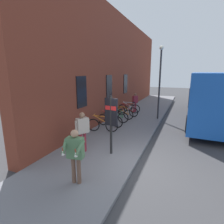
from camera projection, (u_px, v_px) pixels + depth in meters
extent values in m
plane|color=#38383A|center=(176.00, 126.00, 11.60)|extent=(60.00, 60.00, 0.00)
cube|color=slate|center=(141.00, 114.00, 14.43)|extent=(24.00, 3.50, 0.12)
cube|color=brown|center=(122.00, 67.00, 15.28)|extent=(22.00, 0.60, 7.66)
cube|color=black|center=(82.00, 92.00, 9.18)|extent=(0.90, 0.06, 1.60)
cube|color=black|center=(109.00, 87.00, 12.33)|extent=(0.90, 0.06, 1.60)
cube|color=black|center=(125.00, 84.00, 15.47)|extent=(0.90, 0.06, 1.60)
torus|color=black|center=(93.00, 125.00, 10.10)|extent=(0.22, 0.72, 0.72)
torus|color=black|center=(112.00, 126.00, 9.93)|extent=(0.22, 0.72, 0.72)
cylinder|color=orange|center=(103.00, 121.00, 9.95)|extent=(0.26, 1.00, 0.58)
cylinder|color=orange|center=(102.00, 116.00, 9.91)|extent=(0.22, 0.84, 0.09)
cylinder|color=orange|center=(110.00, 121.00, 9.88)|extent=(0.08, 0.19, 0.51)
cube|color=black|center=(109.00, 116.00, 9.83)|extent=(0.14, 0.22, 0.06)
cylinder|color=orange|center=(94.00, 115.00, 9.96)|extent=(0.47, 0.13, 0.02)
torus|color=black|center=(103.00, 120.00, 11.24)|extent=(0.16, 0.72, 0.72)
torus|color=black|center=(117.00, 122.00, 10.71)|extent=(0.16, 0.72, 0.72)
cylinder|color=#B21E1E|center=(110.00, 116.00, 10.90)|extent=(0.18, 1.01, 0.58)
cylinder|color=#B21E1E|center=(109.00, 112.00, 10.88)|extent=(0.16, 0.85, 0.09)
cylinder|color=#B21E1E|center=(116.00, 118.00, 10.69)|extent=(0.06, 0.19, 0.51)
cube|color=black|center=(115.00, 113.00, 10.66)|extent=(0.13, 0.21, 0.06)
cylinder|color=#B21E1E|center=(103.00, 110.00, 11.08)|extent=(0.48, 0.09, 0.02)
torus|color=black|center=(108.00, 117.00, 11.94)|extent=(0.18, 0.72, 0.72)
torus|color=black|center=(123.00, 118.00, 11.70)|extent=(0.18, 0.72, 0.72)
cylinder|color=#267F3F|center=(116.00, 113.00, 11.76)|extent=(0.20, 1.01, 0.58)
cylinder|color=#267F3F|center=(114.00, 109.00, 11.72)|extent=(0.18, 0.85, 0.09)
cylinder|color=#267F3F|center=(122.00, 114.00, 11.66)|extent=(0.07, 0.19, 0.51)
cube|color=black|center=(121.00, 109.00, 11.62)|extent=(0.13, 0.21, 0.06)
cylinder|color=#267F3F|center=(108.00, 108.00, 11.80)|extent=(0.48, 0.10, 0.02)
torus|color=black|center=(115.00, 113.00, 12.97)|extent=(0.10, 0.72, 0.72)
torus|color=black|center=(129.00, 115.00, 12.52)|extent=(0.10, 0.72, 0.72)
cylinder|color=orange|center=(122.00, 110.00, 12.68)|extent=(0.09, 1.02, 0.58)
cylinder|color=orange|center=(121.00, 107.00, 12.65)|extent=(0.08, 0.85, 0.09)
cylinder|color=orange|center=(128.00, 111.00, 12.50)|extent=(0.05, 0.19, 0.51)
cube|color=black|center=(127.00, 107.00, 12.47)|extent=(0.11, 0.21, 0.06)
cylinder|color=orange|center=(116.00, 105.00, 12.82)|extent=(0.48, 0.05, 0.02)
torus|color=black|center=(121.00, 111.00, 13.81)|extent=(0.17, 0.72, 0.72)
torus|color=black|center=(134.00, 112.00, 13.27)|extent=(0.17, 0.72, 0.72)
cylinder|color=#B21E1E|center=(128.00, 108.00, 13.47)|extent=(0.19, 1.01, 0.58)
cylinder|color=#B21E1E|center=(127.00, 105.00, 13.45)|extent=(0.17, 0.85, 0.09)
cylinder|color=#B21E1E|center=(133.00, 109.00, 13.26)|extent=(0.06, 0.19, 0.51)
cube|color=black|center=(132.00, 105.00, 13.23)|extent=(0.13, 0.21, 0.06)
cylinder|color=#B21E1E|center=(122.00, 103.00, 13.65)|extent=(0.48, 0.10, 0.02)
torus|color=black|center=(122.00, 109.00, 14.57)|extent=(0.26, 0.71, 0.72)
torus|color=black|center=(135.00, 109.00, 14.45)|extent=(0.26, 0.71, 0.72)
cylinder|color=silver|center=(129.00, 105.00, 14.45)|extent=(0.32, 0.99, 0.58)
cylinder|color=silver|center=(128.00, 102.00, 14.40)|extent=(0.28, 0.83, 0.09)
cylinder|color=silver|center=(135.00, 106.00, 14.41)|extent=(0.09, 0.19, 0.51)
cube|color=black|center=(134.00, 102.00, 14.35)|extent=(0.15, 0.22, 0.06)
cylinder|color=silver|center=(123.00, 101.00, 14.43)|extent=(0.47, 0.16, 0.02)
cylinder|color=black|center=(111.00, 125.00, 7.13)|extent=(0.10, 0.10, 2.40)
cube|color=black|center=(111.00, 112.00, 7.01)|extent=(0.16, 0.56, 1.10)
cube|color=red|center=(111.00, 108.00, 6.98)|extent=(0.16, 0.50, 0.16)
cube|color=#1951B2|center=(210.00, 95.00, 12.44)|extent=(10.56, 2.77, 3.00)
cube|color=black|center=(211.00, 90.00, 12.36)|extent=(10.35, 2.80, 0.90)
cylinder|color=black|center=(188.00, 124.00, 10.23)|extent=(1.01, 0.28, 1.00)
cylinder|color=black|center=(221.00, 107.00, 15.24)|extent=(1.01, 0.28, 1.00)
cylinder|color=black|center=(191.00, 105.00, 16.20)|extent=(1.01, 0.28, 1.00)
cylinder|color=maroon|center=(85.00, 142.00, 7.51)|extent=(0.12, 0.12, 0.84)
cylinder|color=maroon|center=(81.00, 143.00, 7.41)|extent=(0.12, 0.12, 0.84)
cube|color=#B2A599|center=(82.00, 125.00, 7.30)|extent=(0.54, 0.46, 0.63)
sphere|color=#8C664C|center=(82.00, 115.00, 7.21)|extent=(0.23, 0.23, 0.23)
cylinder|color=#B2A599|center=(88.00, 125.00, 7.47)|extent=(0.10, 0.10, 0.56)
cylinder|color=#B2A599|center=(76.00, 128.00, 7.15)|extent=(0.10, 0.10, 0.56)
cylinder|color=maroon|center=(136.00, 107.00, 15.00)|extent=(0.11, 0.11, 0.77)
cylinder|color=maroon|center=(134.00, 108.00, 14.91)|extent=(0.11, 0.11, 0.77)
cube|color=maroon|center=(135.00, 99.00, 14.81)|extent=(0.50, 0.43, 0.58)
sphere|color=#8C664C|center=(135.00, 95.00, 14.72)|extent=(0.21, 0.21, 0.21)
cylinder|color=maroon|center=(137.00, 100.00, 14.96)|extent=(0.09, 0.09, 0.51)
cylinder|color=maroon|center=(133.00, 100.00, 14.68)|extent=(0.09, 0.09, 0.51)
cylinder|color=brown|center=(79.00, 171.00, 5.33)|extent=(0.12, 0.12, 0.83)
cylinder|color=brown|center=(74.00, 170.00, 5.37)|extent=(0.12, 0.12, 0.83)
cube|color=#4C724C|center=(75.00, 148.00, 5.19)|extent=(0.32, 0.52, 0.62)
sphere|color=tan|center=(74.00, 133.00, 5.09)|extent=(0.22, 0.22, 0.22)
cylinder|color=#4C724C|center=(80.00, 148.00, 4.93)|extent=(0.45, 0.12, 0.35)
cone|color=white|center=(76.00, 154.00, 4.78)|extent=(0.14, 0.11, 0.16)
cylinder|color=brown|center=(75.00, 151.00, 4.76)|extent=(0.07, 0.05, 0.11)
cylinder|color=#4C724C|center=(65.00, 146.00, 5.04)|extent=(0.45, 0.25, 0.35)
cone|color=white|center=(63.00, 153.00, 4.87)|extent=(0.14, 0.11, 0.16)
cylinder|color=brown|center=(62.00, 149.00, 4.85)|extent=(0.07, 0.05, 0.11)
cylinder|color=#333338|center=(159.00, 86.00, 12.39)|extent=(0.12, 0.12, 4.73)
sphere|color=silver|center=(162.00, 48.00, 11.85)|extent=(0.28, 0.28, 0.28)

